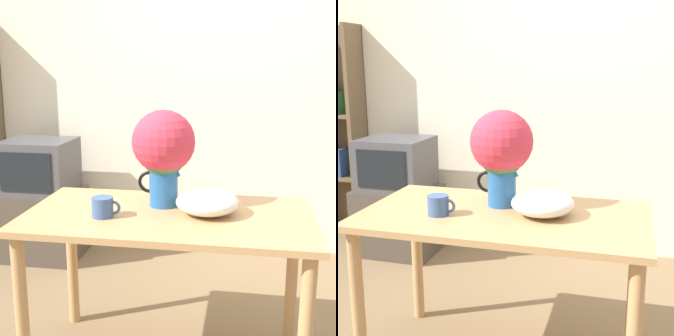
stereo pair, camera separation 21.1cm
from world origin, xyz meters
TOP-DOWN VIEW (x-y plane):
  - wall_back at (0.00, 1.74)m, footprint 8.00×0.05m
  - table at (-0.15, 0.13)m, footprint 1.33×0.73m
  - flower_vase at (-0.19, 0.25)m, footprint 0.30×0.30m
  - coffee_mug at (-0.43, 0.03)m, footprint 0.13×0.10m
  - white_bowl at (0.03, 0.16)m, footprint 0.29×0.29m
  - tv_stand at (-1.34, 1.31)m, footprint 0.60×0.47m
  - tv_set at (-1.34, 1.31)m, footprint 0.50×0.46m

SIDE VIEW (x-z plane):
  - tv_stand at x=-1.34m, z-range 0.00..0.52m
  - table at x=-0.15m, z-range 0.27..1.05m
  - tv_set at x=-1.34m, z-range 0.52..0.91m
  - coffee_mug at x=-0.43m, z-range 0.78..0.88m
  - white_bowl at x=0.03m, z-range 0.78..0.90m
  - flower_vase at x=-0.19m, z-range 0.83..1.30m
  - wall_back at x=0.00m, z-range 0.00..2.60m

